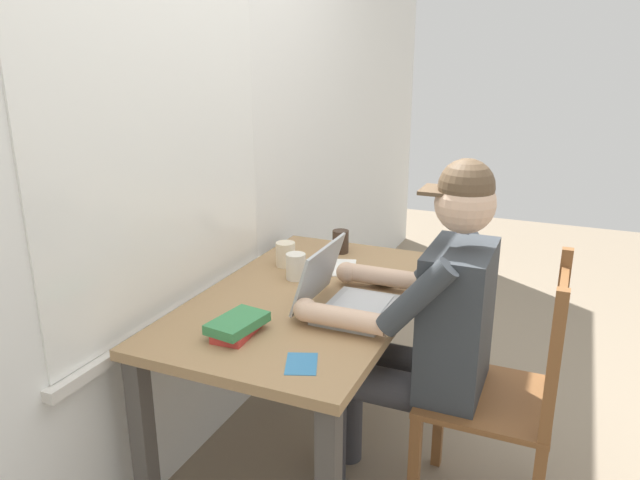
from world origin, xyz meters
TOP-DOWN VIEW (x-y plane):
  - ground_plane at (0.00, 0.00)m, footprint 8.00×8.00m
  - back_wall at (-0.00, 0.45)m, footprint 6.00×0.08m
  - desk at (0.00, 0.00)m, footprint 1.28×0.75m
  - seated_person at (-0.05, -0.45)m, footprint 0.50×0.60m
  - wooden_chair at (-0.05, -0.73)m, footprint 0.42×0.42m
  - laptop at (-0.08, -0.16)m, footprint 0.33×0.30m
  - computer_mouse at (0.19, -0.23)m, footprint 0.06×0.10m
  - coffee_mug_white at (0.24, 0.22)m, footprint 0.12×0.08m
  - coffee_mug_dark at (0.50, 0.07)m, footprint 0.11×0.07m
  - coffee_mug_spare at (0.12, 0.11)m, footprint 0.12×0.08m
  - book_stack_main at (-0.39, 0.07)m, footprint 0.21×0.15m
  - paper_pile_near_laptop at (0.29, 0.02)m, footprint 0.25×0.23m
  - landscape_photo_print at (-0.49, -0.19)m, footprint 0.15×0.13m

SIDE VIEW (x-z plane):
  - ground_plane at x=0.00m, z-range 0.00..0.00m
  - wooden_chair at x=-0.05m, z-range -0.01..0.94m
  - desk at x=0.00m, z-range 0.25..0.96m
  - seated_person at x=-0.05m, z-range 0.06..1.32m
  - landscape_photo_print at x=-0.49m, z-range 0.70..0.70m
  - paper_pile_near_laptop at x=0.29m, z-range 0.70..0.71m
  - computer_mouse at x=0.19m, z-range 0.70..0.73m
  - book_stack_main at x=-0.39m, z-range 0.70..0.76m
  - coffee_mug_dark at x=0.50m, z-range 0.70..0.80m
  - coffee_mug_white at x=0.24m, z-range 0.70..0.80m
  - coffee_mug_spare at x=0.12m, z-range 0.70..0.80m
  - laptop at x=-0.08m, z-range 0.64..0.87m
  - back_wall at x=0.00m, z-range 0.00..2.60m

